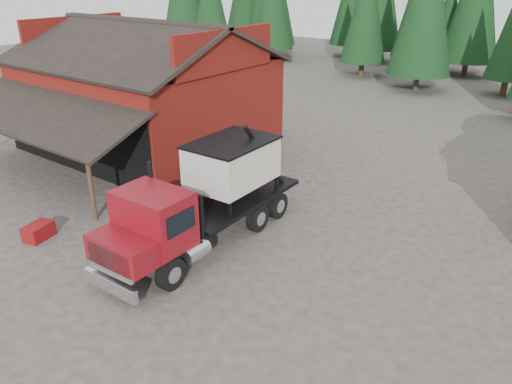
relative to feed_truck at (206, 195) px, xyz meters
The scene contains 6 objects.
ground 4.13m from the feed_truck, 79.92° to the right, with size 120.00×120.00×0.00m, color #423933.
red_barn 12.16m from the feed_truck, 148.63° to the left, with size 12.80×13.63×7.18m.
conifer_backdrop 38.47m from the feed_truck, 89.05° to the left, with size 76.00×16.00×16.00m, color black, non-canonical shape.
near_pine_a 32.75m from the feed_truck, 131.18° to the left, with size 4.40×4.40×11.40m.
feed_truck is the anchor object (origin of this frame).
equip_box 6.77m from the feed_truck, 144.80° to the right, with size 0.70×1.10×0.60m, color maroon.
Camera 1 is at (10.91, -8.66, 9.53)m, focal length 35.00 mm.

